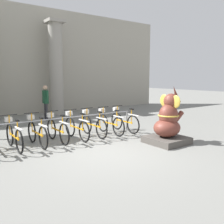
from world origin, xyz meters
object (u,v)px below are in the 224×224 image
Objects in this scene: bicycle_3 at (37,133)px; elephant_statue at (168,124)px; bicycle_8 at (124,121)px; bicycle_4 at (57,130)px; person_pedestrian at (46,99)px; bicycle_6 at (93,125)px; bicycle_2 at (14,136)px; bicycle_5 at (76,127)px; bicycle_7 at (110,123)px.

bicycle_3 is 4.11m from elephant_statue.
bicycle_8 is 2.16m from elephant_statue.
elephant_statue is (2.80, -2.21, 0.21)m from bicycle_4.
person_pedestrian reaches higher than bicycle_3.
bicycle_6 and bicycle_8 have the same top height.
bicycle_2 is 1.00× the size of bicycle_8.
bicycle_2 is 1.00× the size of bicycle_4.
bicycle_8 is at bearing -69.91° from person_pedestrian.
person_pedestrian is (2.60, 4.16, 0.62)m from bicycle_2.
bicycle_2 is 2.06m from bicycle_5.
bicycle_2 and bicycle_3 have the same top height.
bicycle_3 is 2.06m from bicycle_6.
bicycle_6 is at bearing 1.22° from bicycle_3.
bicycle_4 is 0.92× the size of elephant_statue.
bicycle_4 is 2.06m from bicycle_7.
bicycle_5 is (0.69, -0.03, 0.00)m from bicycle_4.
elephant_statue is (3.49, -2.16, 0.21)m from bicycle_3.
bicycle_2 is 1.00× the size of person_pedestrian.
bicycle_6 is 1.00× the size of bicycle_8.
bicycle_7 is 4.28m from person_pedestrian.
bicycle_3 and bicycle_4 have the same top height.
bicycle_2 is 0.69m from bicycle_3.
bicycle_6 is at bearing 1.89° from bicycle_5.
bicycle_3 is 2.74m from bicycle_7.
bicycle_8 is at bearing 91.60° from elephant_statue.
bicycle_2 is 1.00× the size of bicycle_7.
elephant_statue reaches higher than bicycle_4.
elephant_statue is at bearing -27.18° from bicycle_2.
bicycle_7 is (0.69, -0.06, 0.00)m from bicycle_6.
bicycle_4 and bicycle_5 have the same top height.
person_pedestrian is (1.91, 4.14, 0.62)m from bicycle_3.
person_pedestrian is (-0.83, 4.15, 0.62)m from bicycle_7.
bicycle_3 and bicycle_5 have the same top height.
bicycle_7 is 2.28m from elephant_statue.
bicycle_5 is (2.06, 0.04, 0.00)m from bicycle_2.
bicycle_5 is 1.00× the size of bicycle_6.
bicycle_5 is at bearing -2.26° from bicycle_4.
bicycle_4 is at bearing 4.02° from bicycle_3.
bicycle_6 is 4.14m from person_pedestrian.
bicycle_4 is at bearing 178.33° from bicycle_7.
bicycle_3 is at bearing -178.78° from bicycle_6.
bicycle_2 is 3.43m from bicycle_7.
bicycle_8 is (1.37, -0.05, 0.00)m from bicycle_6.
bicycle_6 is at bearing -87.96° from person_pedestrian.
bicycle_6 is at bearing 1.26° from bicycle_2.
bicycle_5 is 1.37m from bicycle_7.
bicycle_8 is (3.43, -0.01, 0.00)m from bicycle_3.
bicycle_2 is at bearing -178.96° from bicycle_5.
bicycle_4 is 2.74m from bicycle_8.
bicycle_6 is 0.69m from bicycle_7.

